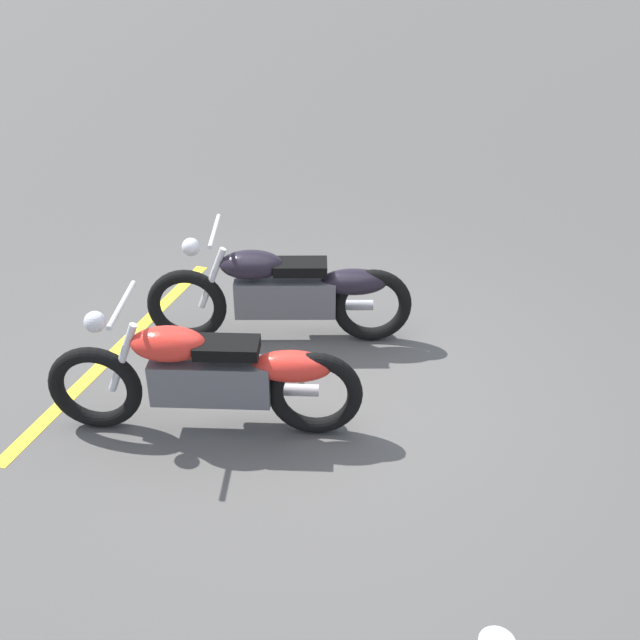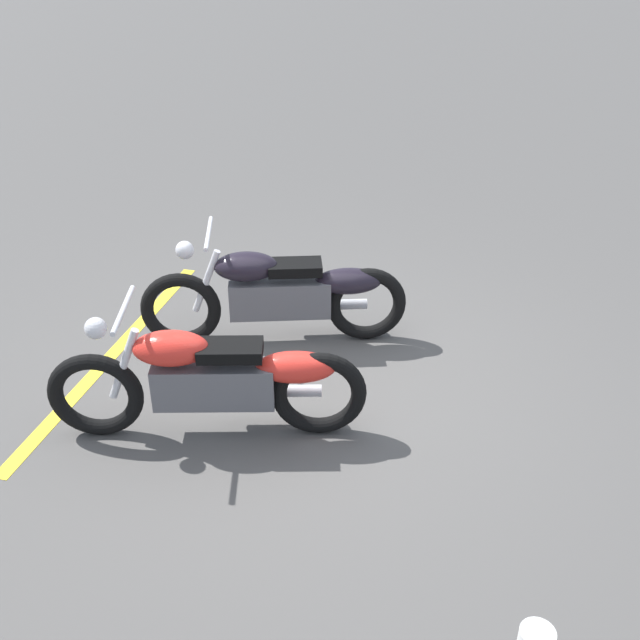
# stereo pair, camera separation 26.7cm
# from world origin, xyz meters

# --- Properties ---
(ground_plane) EXTENTS (60.00, 60.00, 0.00)m
(ground_plane) POSITION_xyz_m (0.00, 0.00, 0.00)
(ground_plane) COLOR #514F4C
(motorcycle_bright_foreground) EXTENTS (2.20, 0.78, 1.04)m
(motorcycle_bright_foreground) POSITION_xyz_m (-0.51, -0.64, 0.46)
(motorcycle_bright_foreground) COLOR black
(motorcycle_bright_foreground) RESTS_ON ground
(motorcycle_dark_foreground) EXTENTS (2.17, 0.84, 1.04)m
(motorcycle_dark_foreground) POSITION_xyz_m (-0.39, 0.67, 0.46)
(motorcycle_dark_foreground) COLOR black
(motorcycle_dark_foreground) RESTS_ON ground
(parking_stripe_near) EXTENTS (0.24, 3.20, 0.01)m
(parking_stripe_near) POSITION_xyz_m (-1.72, 0.17, 0.00)
(parking_stripe_near) COLOR yellow
(parking_stripe_near) RESTS_ON ground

